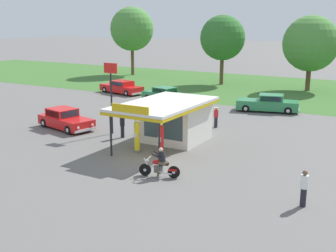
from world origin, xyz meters
name	(u,v)px	position (x,y,z in m)	size (l,w,h in m)	color
ground_plane	(146,161)	(0.00, 0.00, 0.00)	(300.00, 300.00, 0.00)	slate
grass_verge_strip	(288,90)	(0.00, 30.00, 0.00)	(120.00, 24.00, 0.01)	#3D6B2D
service_station_kiosk	(174,117)	(-0.64, 4.39, 1.67)	(4.27, 7.47, 3.31)	silver
gas_pump_nearside	(137,136)	(-1.51, 1.32, 0.97)	(0.44, 0.44, 2.12)	slate
gas_pump_offside	(161,140)	(0.22, 1.32, 0.96)	(0.44, 0.44, 2.10)	slate
motorcycle_with_rider	(160,165)	(2.06, -1.78, 0.65)	(2.12, 0.85, 1.58)	black
featured_classic_sedan	(65,120)	(-9.48, 3.48, 0.68)	(5.15, 2.90, 1.49)	red
parked_car_second_row_spare	(121,87)	(-15.42, 18.63, 0.66)	(5.77, 2.97, 1.42)	red
parked_car_back_row_far_left	(268,104)	(1.69, 17.24, 0.70)	(5.77, 3.17, 1.54)	#2D844C
parked_car_back_row_far_right	(166,95)	(-8.52, 16.61, 0.67)	(5.37, 2.83, 1.47)	#2D844C
bystander_strolling_foreground	(122,125)	(-4.22, 3.52, 0.90)	(0.37, 0.37, 1.68)	black
bystander_chatting_near_pumps	(216,117)	(0.15, 9.45, 0.83)	(0.34, 0.34, 1.56)	black
bystander_standing_back_lot	(304,187)	(9.34, -1.78, 0.88)	(0.34, 0.34, 1.66)	black
tree_oak_centre	(311,44)	(1.98, 31.11, 5.28)	(6.29, 6.29, 8.51)	brown
tree_oak_far_right	(222,39)	(-8.72, 30.60, 5.66)	(5.58, 5.58, 8.61)	brown
tree_oak_far_left	(132,30)	(-24.30, 33.52, 6.53)	(6.34, 6.34, 9.87)	brown
roadside_pole_sign	(111,86)	(-5.49, 4.03, 3.42)	(1.10, 0.12, 5.03)	black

